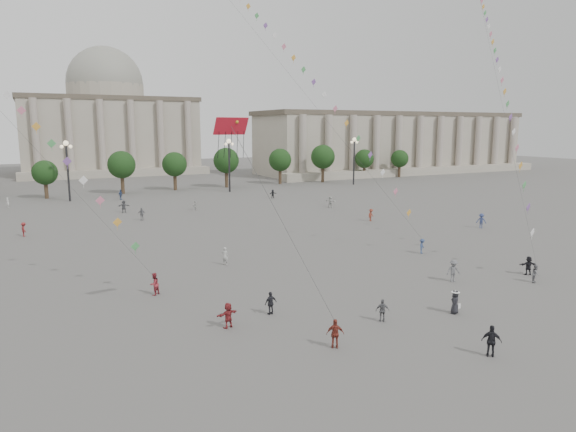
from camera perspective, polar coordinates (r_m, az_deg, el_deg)
name	(u,v)px	position (r m, az deg, el deg)	size (l,w,h in m)	color
ground	(376,315)	(36.93, 9.71, -10.82)	(360.00, 360.00, 0.00)	#5C5A56
hall_east	(394,143)	(154.81, 11.71, 7.97)	(84.00, 26.22, 17.20)	#A09886
hall_central	(108,123)	(158.28, -19.38, 9.77)	(48.30, 34.30, 35.50)	#A09886
tree_row	(146,165)	(107.97, -15.55, 5.48)	(137.12, 5.12, 8.00)	#392D1C
lamp_post_mid_west	(67,160)	(98.02, -23.34, 5.78)	(2.00, 0.90, 10.65)	#262628
lamp_post_mid_east	(229,155)	(104.17, -6.56, 6.71)	(2.00, 0.90, 10.65)	#262628
lamp_post_far_east	(354,152)	(117.87, 7.37, 7.05)	(2.00, 0.90, 10.65)	#262628
person_crowd_0	(121,195)	(97.47, -18.10, 2.28)	(1.09, 0.45, 1.86)	#354B79
person_crowd_3	(528,266)	(50.39, 25.15, -5.00)	(1.56, 0.50, 1.68)	black
person_crowd_4	(195,205)	(81.99, -10.30, 1.18)	(1.50, 0.48, 1.62)	#B9BAB5
person_crowd_6	(453,271)	(45.81, 17.91, -5.81)	(1.24, 0.71, 1.92)	slate
person_crowd_7	(330,202)	(84.01, 4.71, 1.60)	(1.73, 0.55, 1.87)	silver
person_crowd_8	(371,215)	(72.37, 9.20, 0.11)	(1.12, 0.64, 1.73)	maroon
person_crowd_9	(273,194)	(94.69, -1.70, 2.48)	(1.48, 0.47, 1.60)	black
person_crowd_10	(8,203)	(95.21, -28.69, 1.32)	(0.60, 0.40, 1.66)	white
person_crowd_12	(124,206)	(82.54, -17.78, 1.03)	(1.79, 0.57, 1.93)	#5B5B5F
person_crowd_13	(225,256)	(49.20, -7.00, -4.43)	(0.63, 0.42, 1.74)	#B2B3AF
person_crowd_14	(481,221)	(71.06, 20.68, -0.50)	(1.24, 0.72, 1.93)	navy
person_crowd_16	(142,214)	(74.95, -15.95, 0.21)	(1.05, 0.44, 1.79)	slate
person_crowd_17	(24,229)	(69.14, -27.29, -1.33)	(1.10, 0.63, 1.71)	maroon
tourist_0	(335,334)	(31.23, 5.28, -12.89)	(1.05, 0.44, 1.79)	maroon
tourist_1	(492,341)	(32.19, 21.68, -12.80)	(1.09, 0.45, 1.86)	black
tourist_2	(228,315)	(34.26, -6.67, -10.90)	(1.57, 0.50, 1.70)	maroon
tourist_3	(383,311)	(35.63, 10.46, -10.29)	(0.91, 0.38, 1.56)	#58595D
tourist_4	(271,303)	(36.35, -1.93, -9.65)	(0.96, 0.40, 1.64)	#222227
kite_flyer_0	(154,284)	(41.63, -14.64, -7.32)	(0.86, 0.67, 1.77)	maroon
kite_flyer_1	(422,246)	(55.00, 14.68, -3.26)	(1.00, 0.58, 1.55)	navy
kite_flyer_2	(536,274)	(48.24, 25.81, -5.78)	(0.74, 0.58, 1.53)	slate
hat_person	(455,301)	(38.31, 18.07, -9.01)	(0.98, 0.89, 1.69)	black
dragon_kite	(232,139)	(31.18, -6.25, 8.52)	(3.39, 2.90, 13.19)	#B01222
kite_train_mid	(262,27)	(71.67, -2.96, 20.28)	(14.23, 45.83, 66.14)	#3F3F3F
kite_train_east	(496,60)	(72.85, 22.09, 15.76)	(31.00, 38.07, 61.83)	#3F3F3F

